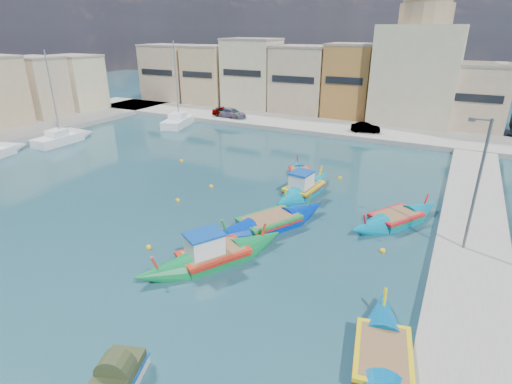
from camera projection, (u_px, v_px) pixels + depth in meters
The scene contains 18 objects.
ground at pixel (158, 233), 25.75m from camera, with size 160.00×160.00×0.00m, color #163843.
east_quay at pixel (470, 315), 18.02m from camera, with size 4.00×70.00×0.50m, color gray.
north_quay at pixel (320, 127), 51.91m from camera, with size 80.00×8.00×0.60m, color gray.
north_townhouses at pixel (388, 86), 53.33m from camera, with size 83.20×7.87×10.19m.
church_block at pixel (419, 60), 51.13m from camera, with size 10.00×10.00×19.10m.
quay_street_lamp at pixel (476, 185), 21.62m from camera, with size 1.18×0.16×8.00m.
parked_cars at pixel (254, 115), 54.11m from camera, with size 23.35×2.10×1.32m.
luzzu_turquoise_cabin at pixel (213, 256), 22.41m from camera, with size 6.46×9.15×3.01m.
luzzu_blue_cabin at pixel (304, 189), 31.67m from camera, with size 3.02×8.62×2.99m.
luzzu_cyan_mid at pixel (396, 219), 26.97m from camera, with size 6.05×8.24×2.49m.
luzzu_green at pixel (301, 175), 35.17m from camera, with size 4.99×7.00×2.21m.
luzzu_blue_south at pixel (269, 223), 26.32m from camera, with size 6.45×9.55×2.78m.
luzzu_cyan_south at pixel (382, 360), 15.55m from camera, with size 3.58×8.53×2.58m.
tender_near at pixel (117, 379), 14.56m from camera, with size 2.23×2.99×1.32m.
yacht_north at pixel (183, 120), 55.20m from camera, with size 4.73×9.03×11.61m.
yacht_midnorth at pixel (70, 137), 46.55m from camera, with size 2.46×7.74×10.93m.
yacht_mid at pixel (0, 152), 41.20m from camera, with size 3.45×8.20×10.04m.
mooring_buoys at pixel (237, 198), 30.80m from camera, with size 21.39×17.21×0.36m.
Camera 1 is at (16.07, -17.35, 12.27)m, focal length 28.00 mm.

